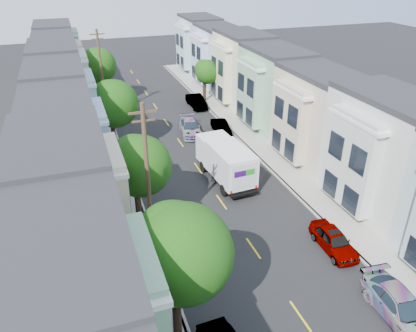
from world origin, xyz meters
TOP-DOWN VIEW (x-y plane):
  - ground at (0.00, 0.00)m, footprint 160.00×160.00m
  - road_slab at (0.00, 15.00)m, footprint 12.00×70.00m
  - curb_left at (-6.05, 15.00)m, footprint 0.30×70.00m
  - curb_right at (6.05, 15.00)m, footprint 0.30×70.00m
  - sidewalk_left at (-7.35, 15.00)m, footprint 2.60×70.00m
  - sidewalk_right at (7.35, 15.00)m, footprint 2.60×70.00m
  - centerline at (0.00, 15.00)m, footprint 0.12×70.00m
  - townhouse_row_left at (-11.15, 15.00)m, footprint 5.00×70.00m
  - townhouse_row_right at (11.15, 15.00)m, footprint 5.00×70.00m
  - tree_b at (-6.30, -5.24)m, footprint 4.70×4.70m
  - tree_c at (-6.30, 5.20)m, footprint 4.27×4.27m
  - tree_d at (-6.30, 18.41)m, footprint 4.56×4.56m
  - tree_e at (-6.30, 33.03)m, footprint 4.39×4.39m
  - tree_far_r at (6.89, 29.76)m, footprint 3.10×3.10m
  - utility_pole_near at (-6.30, 2.00)m, footprint 1.60×0.26m
  - utility_pole_far at (-6.30, 28.00)m, footprint 1.60×0.26m
  - fedex_truck at (1.58, 9.25)m, footprint 2.68×6.95m
  - lead_sedan at (1.66, 19.94)m, footprint 2.76×5.16m
  - parked_left_c at (-4.90, -0.43)m, footprint 2.20×4.68m
  - parked_left_d at (-4.90, 12.45)m, footprint 1.41×3.82m
  - parked_right_a at (4.90, -7.82)m, footprint 2.49×5.17m
  - parked_right_b at (4.90, -1.77)m, footprint 1.87×4.46m
  - parked_right_c at (4.90, 19.09)m, footprint 1.67×4.00m
  - parked_right_d at (4.90, 27.93)m, footprint 1.66×4.56m

SIDE VIEW (x-z plane):
  - ground at x=0.00m, z-range 0.00..0.00m
  - centerline at x=0.00m, z-range -0.01..0.01m
  - townhouse_row_left at x=-11.15m, z-range -4.25..4.25m
  - townhouse_row_right at x=11.15m, z-range -4.25..4.25m
  - road_slab at x=0.00m, z-range 0.00..0.02m
  - curb_left at x=-6.05m, z-range 0.00..0.15m
  - curb_right at x=6.05m, z-range 0.00..0.15m
  - sidewalk_left at x=-7.35m, z-range 0.00..0.15m
  - sidewalk_right at x=7.35m, z-range 0.00..0.15m
  - parked_left_d at x=-4.90m, z-range 0.00..1.26m
  - parked_right_c at x=4.90m, z-range 0.00..1.30m
  - parked_left_c at x=-4.90m, z-range 0.00..1.37m
  - parked_right_b at x=4.90m, z-range 0.00..1.42m
  - lead_sedan at x=1.66m, z-range 0.00..1.47m
  - parked_right_a at x=4.90m, z-range 0.00..1.51m
  - parked_right_d at x=4.90m, z-range 0.00..1.51m
  - fedex_truck at x=1.58m, z-range 0.20..3.53m
  - tree_far_r at x=6.89m, z-range 1.13..6.59m
  - tree_c at x=-6.30m, z-range 1.24..8.03m
  - tree_d at x=-6.30m, z-range 1.22..8.27m
  - tree_e at x=-6.30m, z-range 1.38..8.59m
  - utility_pole_near at x=-6.30m, z-range 0.15..10.15m
  - utility_pole_far at x=-6.30m, z-range 0.15..10.15m
  - tree_b at x=-6.30m, z-range 1.51..9.27m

